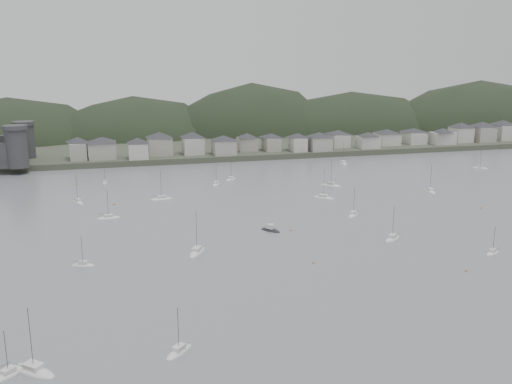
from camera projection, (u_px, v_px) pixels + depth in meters
name	position (u px, v px, depth m)	size (l,w,h in m)	color
ground	(340.00, 287.00, 129.58)	(900.00, 900.00, 0.00)	slate
far_shore_land	(178.00, 132.00, 406.28)	(900.00, 250.00, 3.00)	#383D2D
forested_ridge	(190.00, 154.00, 386.41)	(851.55, 103.94, 102.57)	black
waterfront_town	(292.00, 140.00, 312.73)	(451.48, 28.46, 12.92)	gray
moored_fleet	(229.00, 215.00, 190.18)	(248.90, 178.93, 12.81)	silver
motor_launch_far	(271.00, 230.00, 173.01)	(6.24, 7.09, 3.69)	black
mooring_buoys	(241.00, 227.00, 176.80)	(158.49, 133.00, 0.70)	#CE7A44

